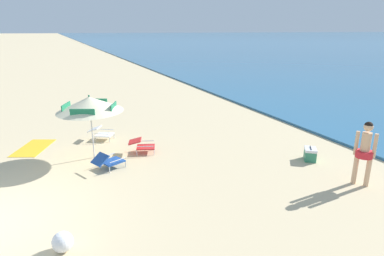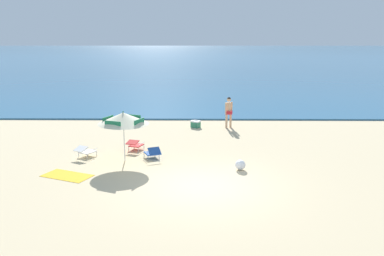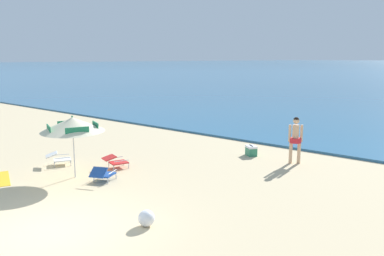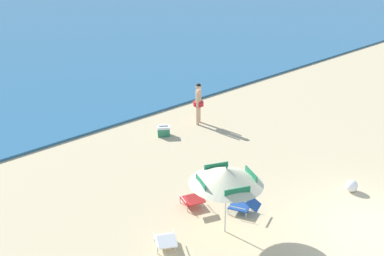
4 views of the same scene
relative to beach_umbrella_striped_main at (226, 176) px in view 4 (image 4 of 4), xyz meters
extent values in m
plane|color=#D1BA8E|center=(3.13, -2.82, -1.78)|extent=(800.00, 800.00, 0.00)
cylinder|color=silver|center=(0.00, 0.00, -0.77)|extent=(0.04, 0.04, 2.02)
cone|color=beige|center=(0.00, 0.00, 0.00)|extent=(2.91, 2.91, 0.51)
cube|color=#1E724C|center=(0.28, 0.68, -0.10)|extent=(0.68, 0.31, 0.25)
cube|color=#1E724C|center=(-0.68, 0.28, -0.10)|extent=(0.31, 0.68, 0.25)
cube|color=#1E724C|center=(-0.28, -0.68, -0.10)|extent=(0.68, 0.31, 0.25)
cube|color=#1E724C|center=(0.68, -0.28, -0.10)|extent=(0.31, 0.68, 0.25)
sphere|color=#1E724C|center=(0.00, 0.00, 0.26)|extent=(0.06, 0.06, 0.06)
cube|color=white|center=(-1.71, 0.59, -1.58)|extent=(0.75, 0.78, 0.04)
cube|color=white|center=(-1.89, 0.27, -1.36)|extent=(0.63, 0.60, 0.17)
cylinder|color=silver|center=(-1.78, 0.96, -1.69)|extent=(0.03, 0.03, 0.18)
cylinder|color=silver|center=(-1.36, 0.72, -1.69)|extent=(0.03, 0.03, 0.18)
cylinder|color=silver|center=(-2.06, 0.46, -1.69)|extent=(0.03, 0.03, 0.18)
cylinder|color=silver|center=(-1.63, 0.22, -1.69)|extent=(0.03, 0.03, 0.18)
cylinder|color=silver|center=(-1.95, 0.72, -1.46)|extent=(0.28, 0.48, 0.02)
cylinder|color=silver|center=(-1.46, 0.45, -1.46)|extent=(0.28, 0.48, 0.02)
cube|color=red|center=(0.21, 1.67, -1.58)|extent=(0.68, 0.73, 0.04)
cube|color=red|center=(0.10, 1.34, -1.36)|extent=(0.60, 0.55, 0.14)
cylinder|color=silver|center=(0.07, 2.02, -1.69)|extent=(0.03, 0.03, 0.18)
cylinder|color=silver|center=(0.53, 1.87, -1.69)|extent=(0.03, 0.03, 0.18)
cylinder|color=silver|center=(-0.11, 1.48, -1.69)|extent=(0.03, 0.03, 0.18)
cylinder|color=silver|center=(0.36, 1.33, -1.69)|extent=(0.03, 0.03, 0.18)
cylinder|color=silver|center=(-0.06, 1.76, -1.46)|extent=(0.19, 0.52, 0.02)
cylinder|color=silver|center=(0.48, 1.59, -1.46)|extent=(0.19, 0.52, 0.02)
cube|color=#1E4799|center=(1.05, 0.42, -1.58)|extent=(0.72, 0.76, 0.04)
cube|color=#1E4799|center=(1.23, 0.04, -1.39)|extent=(0.60, 0.54, 0.27)
cylinder|color=silver|center=(0.71, 0.58, -1.69)|extent=(0.03, 0.03, 0.18)
cylinder|color=silver|center=(1.16, 0.78, -1.69)|extent=(0.03, 0.03, 0.18)
cylinder|color=silver|center=(0.95, 0.06, -1.69)|extent=(0.03, 0.03, 0.18)
cylinder|color=silver|center=(1.39, 0.26, -1.69)|extent=(0.03, 0.03, 0.18)
cylinder|color=silver|center=(0.80, 0.30, -1.46)|extent=(0.25, 0.50, 0.02)
cylinder|color=silver|center=(1.31, 0.54, -1.46)|extent=(0.25, 0.50, 0.02)
cylinder|color=#D8A87F|center=(4.92, 6.42, -1.35)|extent=(0.13, 0.13, 0.86)
cylinder|color=#D8A87F|center=(4.67, 6.25, -1.35)|extent=(0.13, 0.13, 0.86)
cylinder|color=red|center=(4.79, 6.34, -0.90)|extent=(0.43, 0.43, 0.18)
cylinder|color=#D8A87F|center=(4.79, 6.34, -0.61)|extent=(0.24, 0.24, 0.61)
cylinder|color=#D8A87F|center=(4.97, 6.46, -0.63)|extent=(0.09, 0.09, 0.65)
cylinder|color=#D8A87F|center=(4.61, 6.21, -0.63)|extent=(0.09, 0.09, 0.65)
sphere|color=#D8A87F|center=(4.79, 6.34, -0.16)|extent=(0.23, 0.23, 0.23)
sphere|color=black|center=(4.79, 6.34, -0.13)|extent=(0.21, 0.21, 0.21)
cube|color=#2D7F5B|center=(2.90, 6.33, -1.62)|extent=(0.59, 0.56, 0.32)
cube|color=white|center=(2.90, 6.33, -1.42)|extent=(0.61, 0.57, 0.08)
cylinder|color=black|center=(2.90, 6.33, -1.37)|extent=(0.29, 0.22, 0.02)
sphere|color=white|center=(4.63, -1.13, -1.58)|extent=(0.40, 0.40, 0.40)
camera|label=1|loc=(10.42, -0.94, 2.23)|focal=30.66mm
camera|label=2|loc=(2.96, -14.89, 2.95)|focal=35.34mm
camera|label=3|loc=(11.03, -7.06, 2.11)|focal=36.57mm
camera|label=4|loc=(-9.09, -8.74, 6.85)|focal=49.39mm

